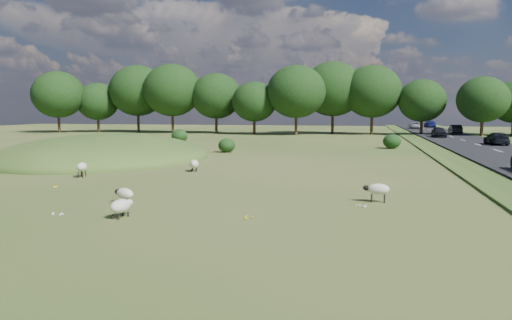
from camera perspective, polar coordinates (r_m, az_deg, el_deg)
The scene contains 15 objects.
ground at distance 45.11m, azimuth 1.75°, elevation 0.78°, with size 160.00×160.00×0.00m, color #31551A.
mound at distance 41.57m, azimuth -16.81°, elevation 0.12°, with size 16.00×20.00×4.00m, color #33561E.
road at distance 55.66m, azimuth 24.45°, elevation 1.34°, with size 8.00×150.00×0.25m, color black.
treeline at distance 80.22m, azimuth 5.58°, elevation 7.63°, with size 96.28×14.66×11.70m.
shrubs at distance 53.56m, azimuth 0.04°, elevation 2.37°, with size 26.30×14.13×1.59m.
sheep_0 at distance 21.59m, azimuth -14.81°, elevation -3.74°, with size 1.18×0.89×0.66m.
sheep_1 at distance 18.83m, azimuth -15.17°, elevation -5.09°, with size 0.67×1.23×0.69m.
sheep_2 at distance 31.97m, azimuth -7.09°, elevation -0.47°, with size 0.81×1.34×0.74m.
sheep_3 at distance 21.77m, azimuth 13.71°, elevation -3.27°, with size 1.12×0.53×0.80m.
sheep_4 at distance 30.69m, azimuth -19.27°, elevation -0.75°, with size 0.76×1.24×0.86m.
car_0 at distance 82.01m, azimuth 21.81°, elevation 3.28°, with size 1.47×4.23×1.39m, color black.
car_1 at distance 58.38m, azimuth 25.80°, elevation 2.23°, with size 1.82×4.48×1.30m, color black.
car_4 at distance 102.47m, azimuth 17.72°, elevation 3.79°, with size 2.04×4.43×1.23m, color silver.
car_5 at distance 110.85m, azimuth 19.27°, elevation 3.92°, with size 2.01×4.94×1.43m, color navy.
car_7 at distance 71.38m, azimuth 20.18°, elevation 3.03°, with size 1.64×4.06×1.38m, color black.
Camera 1 is at (8.02, -24.22, 3.91)m, focal length 35.00 mm.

